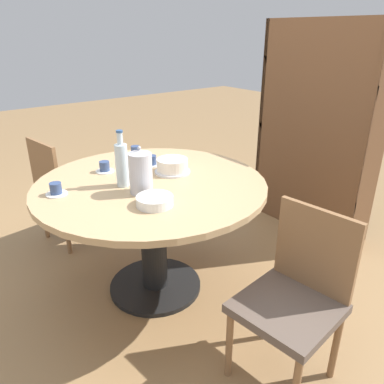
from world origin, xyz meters
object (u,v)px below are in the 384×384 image
Objects in this scene: chair_b at (65,188)px; cup_c at (105,168)px; coffee_pot at (141,172)px; cup_a at (135,152)px; cake_main at (172,166)px; water_bottle at (122,164)px; chair_a at (295,295)px; cup_d at (56,190)px; bookshelf at (315,131)px; cup_b at (152,161)px.

cup_c is at bearing 177.56° from chair_b.
chair_b is 3.23× the size of coffee_pot.
coffee_pot is 2.29× the size of cup_a.
cup_a is (-0.45, -0.01, -0.02)m from cake_main.
cup_c is (-0.27, 0.02, -0.10)m from water_bottle.
chair_a is 1.34m from cup_d.
bookshelf is at bearing 117.72° from chair_a.
coffee_pot is 2.29× the size of cup_d.
chair_a is at bearing -0.72° from cup_a.
cup_a is (-1.46, 0.02, 0.33)m from chair_a.
chair_a and chair_b have the same top height.
cake_main is at bearing 172.24° from chair_a.
water_bottle is at bearing -168.59° from chair_a.
chair_a is 1.00m from coffee_pot.
cake_main reaches higher than cup_c.
cake_main is (-0.00, 0.35, -0.09)m from water_bottle.
cup_b is at bearing 97.58° from cup_d.
bookshelf is 6.32× the size of coffee_pot.
chair_b is at bearing -152.75° from cup_b.
coffee_pot is (-0.85, -0.29, 0.42)m from chair_a.
chair_b is 7.37× the size of cup_d.
cup_d is at bearing 150.86° from chair_b.
coffee_pot is 0.36m from cake_main.
cup_c is 0.40m from cup_d.
water_bottle is (-0.09, -1.68, 0.05)m from bookshelf.
chair_a is at bearing 0.33° from cup_b.
cup_d is at bearing -155.19° from chair_a.
cake_main is at bearing 81.58° from cup_d.
chair_b is 7.37× the size of cup_c.
water_bottle is 2.80× the size of cup_b.
water_bottle reaches higher than cup_a.
bookshelf reaches higher than cup_b.
cake_main is 1.94× the size of cup_a.
cup_b is (-0.35, 0.28, -0.09)m from coffee_pot.
cake_main is at bearing 90.47° from water_bottle.
cup_a is at bearing 152.83° from coffee_pot.
cup_d is at bearing -106.85° from water_bottle.
chair_a is 7.37× the size of cup_d.
chair_a is at bearing 13.39° from cup_c.
water_bottle is at bearing -58.28° from cup_b.
cup_a is at bearing 116.46° from cup_d.
chair_b is at bearing -176.82° from water_bottle.
chair_b is 0.51× the size of bookshelf.
water_bottle is 2.80× the size of cup_c.
chair_a reaches higher than cup_a.
cake_main is 1.94× the size of cup_d.
cup_b is at bearing 174.02° from chair_a.
cake_main is 0.70m from cup_d.
cup_b is (-0.19, -0.03, -0.02)m from cake_main.
cup_c is (-1.28, -0.30, 0.33)m from chair_a.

